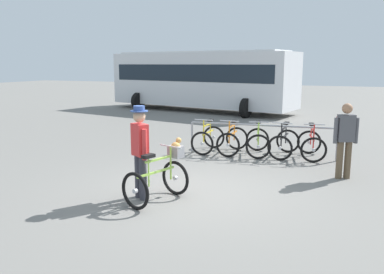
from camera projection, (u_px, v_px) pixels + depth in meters
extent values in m
plane|color=slate|center=(194.00, 192.00, 7.71)|extent=(80.00, 80.00, 0.00)
cylinder|color=#99999E|center=(192.00, 137.00, 11.09)|extent=(0.06, 0.06, 0.85)
cylinder|color=#99999E|center=(337.00, 145.00, 10.03)|extent=(0.06, 0.06, 0.85)
cylinder|color=#99999E|center=(262.00, 125.00, 10.48)|extent=(3.84, 0.43, 0.05)
torus|color=black|center=(214.00, 137.00, 11.63)|extent=(0.66, 0.08, 0.66)
cylinder|color=#B7B7BC|center=(214.00, 137.00, 11.63)|extent=(0.08, 0.06, 0.08)
torus|color=black|center=(202.00, 143.00, 10.70)|extent=(0.66, 0.08, 0.66)
cylinder|color=#B7B7BC|center=(202.00, 143.00, 10.70)|extent=(0.08, 0.06, 0.08)
cube|color=yellow|center=(208.00, 132.00, 11.12)|extent=(0.05, 0.92, 0.04)
cube|color=yellow|center=(208.00, 125.00, 11.04)|extent=(0.04, 0.61, 0.04)
cylinder|color=yellow|center=(210.00, 130.00, 11.28)|extent=(0.03, 0.03, 0.55)
cube|color=black|center=(210.00, 120.00, 11.23)|extent=(0.12, 0.24, 0.06)
cylinder|color=yellow|center=(204.00, 131.00, 10.75)|extent=(0.03, 0.03, 0.63)
cylinder|color=#B7B7BC|center=(204.00, 120.00, 10.69)|extent=(0.52, 0.03, 0.03)
torus|color=black|center=(237.00, 138.00, 11.44)|extent=(0.66, 0.11, 0.66)
cylinder|color=#B7B7BC|center=(237.00, 138.00, 11.44)|extent=(0.08, 0.07, 0.08)
torus|color=black|center=(228.00, 145.00, 10.50)|extent=(0.66, 0.11, 0.66)
cylinder|color=#B7B7BC|center=(228.00, 145.00, 10.50)|extent=(0.08, 0.07, 0.08)
cube|color=orange|center=(233.00, 134.00, 10.93)|extent=(0.07, 0.92, 0.04)
cube|color=orange|center=(232.00, 126.00, 10.84)|extent=(0.06, 0.61, 0.04)
cylinder|color=orange|center=(234.00, 131.00, 11.09)|extent=(0.03, 0.03, 0.55)
cube|color=black|center=(235.00, 121.00, 11.04)|extent=(0.13, 0.24, 0.06)
cylinder|color=orange|center=(229.00, 133.00, 10.55)|extent=(0.03, 0.03, 0.63)
cylinder|color=#B7B7BC|center=(229.00, 121.00, 10.50)|extent=(0.52, 0.05, 0.03)
torus|color=black|center=(257.00, 139.00, 11.27)|extent=(0.66, 0.24, 0.66)
cylinder|color=#B7B7BC|center=(257.00, 139.00, 11.27)|extent=(0.09, 0.08, 0.08)
torus|color=black|center=(258.00, 147.00, 10.28)|extent=(0.66, 0.24, 0.66)
cylinder|color=#B7B7BC|center=(258.00, 147.00, 10.28)|extent=(0.09, 0.08, 0.08)
cube|color=#9ED14C|center=(258.00, 135.00, 10.73)|extent=(0.26, 0.90, 0.04)
cube|color=#9ED14C|center=(258.00, 127.00, 10.64)|extent=(0.18, 0.60, 0.04)
cylinder|color=#9ED14C|center=(258.00, 132.00, 10.90)|extent=(0.03, 0.03, 0.55)
cube|color=black|center=(258.00, 122.00, 10.85)|extent=(0.17, 0.26, 0.06)
cylinder|color=#9ED14C|center=(259.00, 134.00, 10.34)|extent=(0.03, 0.03, 0.63)
cylinder|color=#B7B7BC|center=(259.00, 122.00, 10.28)|extent=(0.51, 0.15, 0.03)
torus|color=black|center=(288.00, 141.00, 11.04)|extent=(0.66, 0.11, 0.66)
cylinder|color=#B7B7BC|center=(288.00, 141.00, 11.04)|extent=(0.08, 0.07, 0.08)
torus|color=black|center=(280.00, 148.00, 10.13)|extent=(0.66, 0.11, 0.66)
cylinder|color=#B7B7BC|center=(280.00, 148.00, 10.13)|extent=(0.08, 0.07, 0.08)
cube|color=black|center=(284.00, 136.00, 10.54)|extent=(0.08, 0.92, 0.04)
cube|color=black|center=(284.00, 128.00, 10.45)|extent=(0.06, 0.61, 0.04)
cylinder|color=black|center=(286.00, 133.00, 10.70)|extent=(0.03, 0.03, 0.55)
cube|color=black|center=(286.00, 123.00, 10.64)|extent=(0.13, 0.25, 0.06)
cylinder|color=black|center=(281.00, 135.00, 10.18)|extent=(0.03, 0.03, 0.63)
cylinder|color=#B7B7BC|center=(282.00, 123.00, 10.12)|extent=(0.52, 0.05, 0.03)
torus|color=black|center=(309.00, 142.00, 10.88)|extent=(0.66, 0.22, 0.66)
cylinder|color=#B7B7BC|center=(309.00, 142.00, 10.88)|extent=(0.09, 0.08, 0.08)
torus|color=black|center=(314.00, 150.00, 9.89)|extent=(0.66, 0.22, 0.66)
cylinder|color=#B7B7BC|center=(314.00, 150.00, 9.89)|extent=(0.09, 0.08, 0.08)
cube|color=red|center=(312.00, 137.00, 10.35)|extent=(0.22, 0.91, 0.04)
cube|color=red|center=(312.00, 129.00, 10.26)|extent=(0.16, 0.61, 0.04)
cylinder|color=red|center=(311.00, 134.00, 10.51)|extent=(0.03, 0.03, 0.55)
cube|color=black|center=(312.00, 124.00, 10.46)|extent=(0.17, 0.26, 0.06)
cylinder|color=red|center=(314.00, 137.00, 9.95)|extent=(0.03, 0.03, 0.63)
cylinder|color=#B7B7BC|center=(314.00, 124.00, 9.90)|extent=(0.51, 0.13, 0.03)
torus|color=black|center=(135.00, 191.00, 6.71)|extent=(0.65, 0.26, 0.66)
cylinder|color=#B7B7BC|center=(135.00, 191.00, 6.71)|extent=(0.09, 0.08, 0.08)
torus|color=black|center=(175.00, 178.00, 7.48)|extent=(0.65, 0.26, 0.66)
cylinder|color=#B7B7BC|center=(175.00, 178.00, 7.48)|extent=(0.09, 0.08, 0.08)
cube|color=#9ED14C|center=(156.00, 172.00, 7.05)|extent=(0.31, 0.89, 0.04)
cube|color=#9ED14C|center=(158.00, 159.00, 7.05)|extent=(0.22, 0.59, 0.04)
cylinder|color=#9ED14C|center=(149.00, 171.00, 6.90)|extent=(0.03, 0.03, 0.55)
cube|color=black|center=(148.00, 156.00, 6.85)|extent=(0.19, 0.27, 0.06)
cylinder|color=#9ED14C|center=(171.00, 163.00, 7.33)|extent=(0.03, 0.03, 0.63)
cylinder|color=#B7B7BC|center=(171.00, 146.00, 7.27)|extent=(0.50, 0.18, 0.03)
cube|color=gray|center=(176.00, 151.00, 7.40)|extent=(0.31, 0.27, 0.22)
ellipsoid|color=tan|center=(176.00, 146.00, 7.38)|extent=(0.22, 0.21, 0.16)
sphere|color=tan|center=(179.00, 140.00, 7.43)|extent=(0.11, 0.11, 0.11)
cylinder|color=#383842|center=(143.00, 178.00, 7.19)|extent=(0.14, 0.14, 0.82)
cylinder|color=#383842|center=(139.00, 176.00, 7.33)|extent=(0.14, 0.14, 0.82)
cube|color=red|center=(140.00, 140.00, 7.13)|extent=(0.39, 0.36, 0.58)
cylinder|color=red|center=(145.00, 144.00, 6.95)|extent=(0.09, 0.09, 0.55)
cylinder|color=red|center=(134.00, 141.00, 7.31)|extent=(0.09, 0.09, 0.55)
sphere|color=tan|center=(139.00, 117.00, 7.06)|extent=(0.22, 0.22, 0.22)
cylinder|color=#334C8C|center=(139.00, 111.00, 7.04)|extent=(0.32, 0.32, 0.02)
cylinder|color=#334C8C|center=(139.00, 108.00, 7.03)|extent=(0.20, 0.20, 0.09)
cylinder|color=brown|center=(348.00, 160.00, 8.54)|extent=(0.14, 0.14, 0.82)
cylinder|color=brown|center=(339.00, 160.00, 8.53)|extent=(0.14, 0.14, 0.82)
cube|color=#4C4C51|center=(346.00, 128.00, 8.41)|extent=(0.39, 0.32, 0.58)
cylinder|color=#4C4C51|center=(356.00, 131.00, 8.40)|extent=(0.09, 0.09, 0.55)
cylinder|color=#4C4C51|center=(336.00, 131.00, 8.39)|extent=(0.09, 0.09, 0.55)
sphere|color=#9E7051|center=(347.00, 108.00, 8.33)|extent=(0.22, 0.22, 0.22)
cube|color=#B23333|center=(343.00, 126.00, 8.56)|extent=(0.29, 0.23, 0.40)
cube|color=silver|center=(200.00, 79.00, 20.68)|extent=(10.30, 4.41, 2.70)
cube|color=#19232D|center=(201.00, 73.00, 20.62)|extent=(9.52, 4.28, 0.84)
cube|color=silver|center=(201.00, 52.00, 20.42)|extent=(9.27, 3.97, 0.08)
cylinder|color=black|center=(138.00, 101.00, 21.63)|extent=(0.42, 0.93, 0.90)
cylinder|color=black|center=(166.00, 98.00, 23.68)|extent=(0.42, 0.93, 0.90)
cylinder|color=black|center=(246.00, 108.00, 18.12)|extent=(0.42, 0.93, 0.90)
cylinder|color=black|center=(267.00, 104.00, 20.17)|extent=(0.42, 0.93, 0.90)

